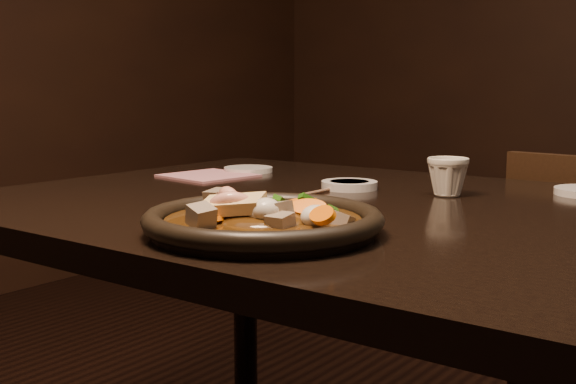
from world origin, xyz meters
The scene contains 8 objects.
table centered at (0.00, 0.00, 0.67)m, with size 1.60×0.90×0.75m.
plate centered at (-0.14, -0.28, 0.77)m, with size 0.31×0.31×0.03m.
stirfry centered at (-0.14, -0.28, 0.77)m, with size 0.24×0.23×0.07m.
soy_dish centered at (-0.27, 0.13, 0.76)m, with size 0.10×0.10×0.01m, color silver.
saucer_left centered at (-0.58, 0.22, 0.76)m, with size 0.11×0.11×0.01m, color silver.
tea_cup centered at (-0.09, 0.16, 0.79)m, with size 0.07×0.07×0.07m, color beige.
chopsticks centered at (-0.28, 0.04, 0.75)m, with size 0.01×0.22×0.01m.
napkin centered at (-0.60, 0.11, 0.75)m, with size 0.16×0.16×0.00m, color #AD6A73.
Camera 1 is at (0.43, -0.98, 0.94)m, focal length 45.00 mm.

